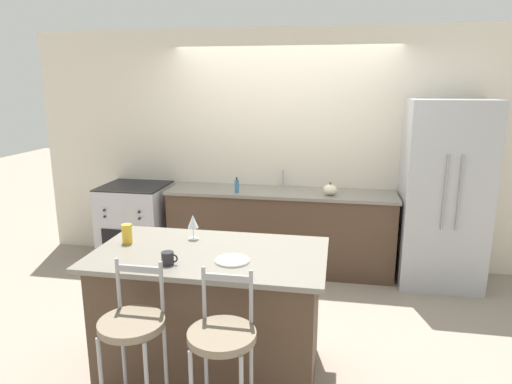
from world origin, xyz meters
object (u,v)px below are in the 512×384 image
Objects in this scene: soap_bottle at (237,186)px; tumbler_cup at (127,234)px; bar_stool_near at (133,343)px; pumpkin_decoration at (330,190)px; oven_range at (137,223)px; refrigerator at (443,194)px; dinner_plate at (232,260)px; coffee_mug at (168,258)px; wine_glass at (193,222)px; bar_stool_far at (223,355)px.

tumbler_cup is at bearing -103.49° from soap_bottle.
bar_stool_near is 2.84m from pumpkin_decoration.
soap_bottle reaches higher than oven_range.
refrigerator reaches higher than bar_stool_near.
soap_bottle is at bearing -176.38° from pumpkin_decoration.
coffee_mug is at bearing -162.80° from dinner_plate.
bar_stool_near is 5.71× the size of wine_glass.
refrigerator reaches higher than oven_range.
coffee_mug is at bearing -90.63° from wine_glass.
bar_stool_near is at bearing -63.50° from tumbler_cup.
refrigerator is at bearing 38.62° from wine_glass.
bar_stool_far is at bearing -56.83° from oven_range.
tumbler_cup is (0.83, -1.89, 0.55)m from oven_range.
wine_glass is at bearing 135.36° from dinner_plate.
refrigerator is 3.18m from bar_stool_far.
bar_stool_near is 7.53× the size of tumbler_cup.
tumbler_cup reaches higher than coffee_mug.
coffee_mug is at bearing -89.51° from soap_bottle.
tumbler_cup reaches higher than bar_stool_near.
oven_range is 2.62m from coffee_mug.
pumpkin_decoration is at bearing -177.98° from refrigerator.
bar_stool_far is 1.16m from wine_glass.
wine_glass is 1.71× the size of coffee_mug.
refrigerator reaches higher than soap_bottle.
pumpkin_decoration reaches higher than coffee_mug.
wine_glass is 0.52m from coffee_mug.
wine_glass is 1.29× the size of pumpkin_decoration.
oven_range is at bearing 178.93° from pumpkin_decoration.
tumbler_cup is 2.34m from pumpkin_decoration.
dinner_plate is 2.09× the size of coffee_mug.
bar_stool_near is at bearing -130.83° from dinner_plate.
soap_bottle is at bearing 100.85° from bar_stool_far.
tumbler_cup is at bearing 142.90° from coffee_mug.
bar_stool_near is at bearing 177.05° from bar_stool_far.
bar_stool_near and bar_stool_far have the same top height.
soap_bottle is (0.43, 1.79, -0.02)m from tumbler_cup.
dinner_plate is (1.68, -2.11, 0.48)m from oven_range.
bar_stool_near is 1.00× the size of bar_stool_far.
coffee_mug is at bearing 136.71° from bar_stool_far.
wine_glass reaches higher than dinner_plate.
pumpkin_decoration is at bearing 78.87° from bar_stool_far.
oven_range is at bearing 126.73° from wine_glass.
bar_stool_near is at bearing -65.52° from oven_range.
coffee_mug is (-0.47, 0.45, 0.37)m from bar_stool_far.
tumbler_cup is (-0.92, 0.78, 0.40)m from bar_stool_far.
tumbler_cup is at bearing -143.97° from refrigerator.
oven_range is 3.20m from bar_stool_far.
soap_bottle reaches higher than coffee_mug.
wine_glass is at bearing -53.27° from oven_range.
oven_range is at bearing 128.50° from dinner_plate.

